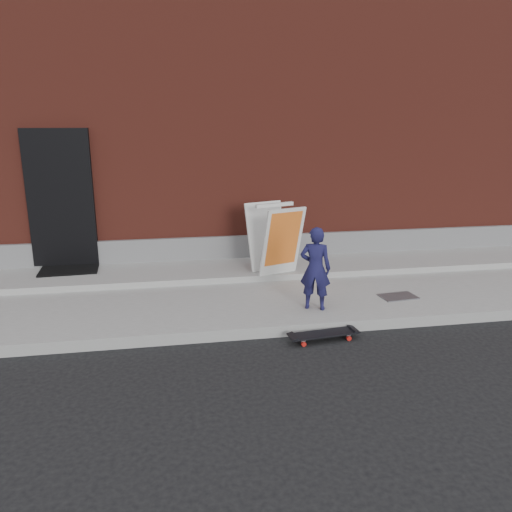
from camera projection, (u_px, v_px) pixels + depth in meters
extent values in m
plane|color=black|center=(244.00, 340.00, 6.19)|extent=(80.00, 80.00, 0.00)
cube|color=gray|center=(229.00, 294.00, 7.60)|extent=(20.00, 3.00, 0.15)
cube|color=gray|center=(223.00, 270.00, 8.42)|extent=(20.00, 1.20, 0.10)
cube|color=maroon|center=(201.00, 127.00, 12.19)|extent=(20.00, 8.00, 5.00)
cube|color=slate|center=(219.00, 247.00, 8.90)|extent=(20.00, 0.10, 0.40)
cube|color=black|center=(61.00, 198.00, 8.21)|extent=(1.05, 0.12, 2.25)
imported|color=#181740|center=(315.00, 268.00, 6.68)|extent=(0.49, 0.41, 1.14)
cylinder|color=red|center=(342.00, 332.00, 6.34)|extent=(0.06, 0.04, 0.06)
cylinder|color=red|center=(349.00, 338.00, 6.17)|extent=(0.06, 0.04, 0.06)
cylinder|color=red|center=(298.00, 338.00, 6.18)|extent=(0.06, 0.04, 0.06)
cylinder|color=red|center=(304.00, 344.00, 6.01)|extent=(0.06, 0.04, 0.06)
cube|color=#A2A2A6|center=(346.00, 332.00, 6.24)|extent=(0.08, 0.19, 0.02)
cube|color=#A2A2A6|center=(301.00, 338.00, 6.08)|extent=(0.08, 0.19, 0.02)
cube|color=black|center=(324.00, 334.00, 6.16)|extent=(0.88, 0.31, 0.02)
cube|color=silver|center=(282.00, 242.00, 7.81)|extent=(0.74, 0.51, 1.10)
cube|color=silver|center=(266.00, 236.00, 8.22)|extent=(0.74, 0.51, 1.10)
cube|color=yellow|center=(283.00, 246.00, 7.80)|extent=(0.61, 0.40, 0.88)
cube|color=silver|center=(275.00, 205.00, 7.87)|extent=(0.66, 0.28, 0.06)
cube|color=black|center=(70.00, 269.00, 8.27)|extent=(0.96, 0.79, 0.03)
cube|color=#5C5D62|center=(398.00, 296.00, 7.26)|extent=(0.55, 0.38, 0.02)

